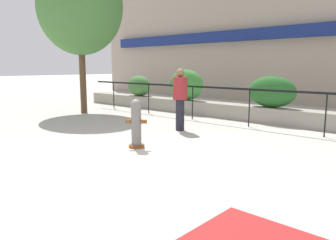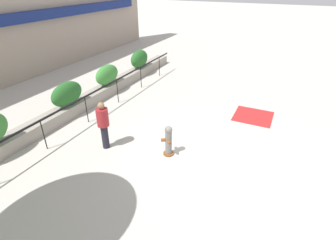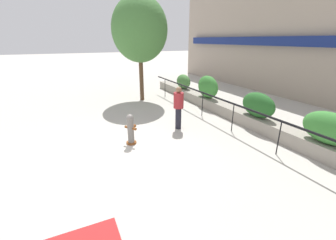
{
  "view_description": "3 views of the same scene",
  "coord_description": "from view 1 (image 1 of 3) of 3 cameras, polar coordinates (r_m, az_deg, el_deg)",
  "views": [
    {
      "loc": [
        4.73,
        -3.83,
        1.78
      ],
      "look_at": [
        -0.34,
        1.7,
        0.56
      ],
      "focal_mm": 35.0,
      "sensor_mm": 36.0,
      "label": 1
    },
    {
      "loc": [
        -7.12,
        -2.16,
        5.27
      ],
      "look_at": [
        0.17,
        1.33,
        0.85
      ],
      "focal_mm": 28.0,
      "sensor_mm": 36.0,
      "label": 2
    },
    {
      "loc": [
        6.45,
        -0.94,
        3.46
      ],
      "look_at": [
        -1.2,
        2.66,
        0.42
      ],
      "focal_mm": 24.0,
      "sensor_mm": 36.0,
      "label": 3
    }
  ],
  "objects": [
    {
      "name": "hedge_bush_0",
      "position": [
        14.59,
        -5.05,
        5.95
      ],
      "size": [
        1.27,
        0.7,
        0.88
      ],
      "primitive_type": "ellipsoid",
      "color": "#427538",
      "rests_on": "planter_wall_low"
    },
    {
      "name": "ground_plane",
      "position": [
        6.34,
        -8.22,
        -7.13
      ],
      "size": [
        120.0,
        120.0,
        0.0
      ],
      "primitive_type": "plane",
      "color": "#B2ADA3"
    },
    {
      "name": "hedge_bush_1",
      "position": [
        12.74,
        3.13,
        6.14
      ],
      "size": [
        1.59,
        0.64,
        1.17
      ],
      "primitive_type": "ellipsoid",
      "color": "#387F33",
      "rests_on": "planter_wall_low"
    },
    {
      "name": "building_facade",
      "position": [
        16.65,
        26.73,
        15.94
      ],
      "size": [
        30.0,
        1.36,
        8.0
      ],
      "color": "gray",
      "rests_on": "ground"
    },
    {
      "name": "pedestrian",
      "position": [
        9.13,
        2.13,
        4.29
      ],
      "size": [
        0.42,
        0.42,
        1.73
      ],
      "color": "black",
      "rests_on": "ground"
    },
    {
      "name": "fire_hydrant",
      "position": [
        7.26,
        -5.55,
        -0.51
      ],
      "size": [
        0.49,
        0.49,
        1.08
      ],
      "color": "brown",
      "rests_on": "ground"
    },
    {
      "name": "planter_wall_low",
      "position": [
        11.01,
        16.66,
        0.9
      ],
      "size": [
        18.0,
        0.7,
        0.5
      ],
      "primitive_type": "cube",
      "color": "gray",
      "rests_on": "ground"
    },
    {
      "name": "fence_railing_segment",
      "position": [
        9.96,
        14.07,
        4.61
      ],
      "size": [
        15.0,
        0.05,
        1.15
      ],
      "color": "black",
      "rests_on": "ground"
    },
    {
      "name": "hedge_bush_2",
      "position": [
        10.87,
        17.6,
        4.69
      ],
      "size": [
        1.59,
        0.65,
        0.99
      ],
      "primitive_type": "ellipsoid",
      "color": "#235B23",
      "rests_on": "planter_wall_low"
    },
    {
      "name": "street_tree",
      "position": [
        13.25,
        -15.1,
        18.48
      ],
      "size": [
        3.38,
        3.04,
        5.75
      ],
      "color": "brown",
      "rests_on": "ground"
    }
  ]
}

